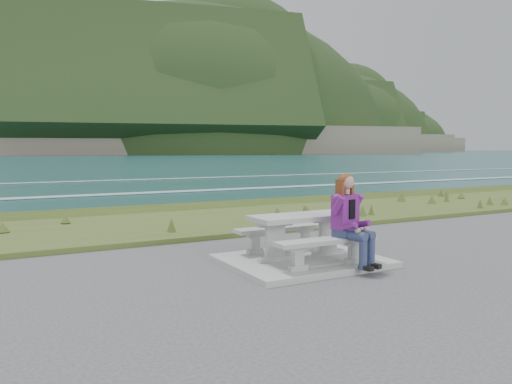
% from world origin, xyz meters
% --- Properties ---
extents(concrete_slab, '(2.60, 2.10, 0.10)m').
position_xyz_m(concrete_slab, '(0.00, 0.00, 0.05)').
color(concrete_slab, gray).
rests_on(concrete_slab, ground).
extents(picnic_table, '(1.80, 0.75, 0.75)m').
position_xyz_m(picnic_table, '(0.00, 0.00, 0.68)').
color(picnic_table, gray).
rests_on(picnic_table, concrete_slab).
extents(bench_landward, '(1.80, 0.35, 0.45)m').
position_xyz_m(bench_landward, '(0.00, -0.70, 0.45)').
color(bench_landward, gray).
rests_on(bench_landward, concrete_slab).
extents(bench_seaward, '(1.80, 0.35, 0.45)m').
position_xyz_m(bench_seaward, '(0.00, 0.70, 0.45)').
color(bench_seaward, gray).
rests_on(bench_seaward, concrete_slab).
extents(grass_verge, '(160.00, 4.50, 0.22)m').
position_xyz_m(grass_verge, '(0.00, 5.00, 0.00)').
color(grass_verge, '#3B4F1D').
rests_on(grass_verge, ground).
extents(shore_drop, '(160.00, 0.80, 2.20)m').
position_xyz_m(shore_drop, '(0.00, 7.90, 0.00)').
color(shore_drop, '#706354').
rests_on(shore_drop, ground).
extents(ocean, '(1600.00, 1600.00, 0.09)m').
position_xyz_m(ocean, '(0.00, 25.09, -1.74)').
color(ocean, '#1C4F51').
rests_on(ocean, ground).
extents(headland_range, '(729.83, 363.95, 185.73)m').
position_xyz_m(headland_range, '(190.41, 398.41, 9.91)').
color(headland_range, '#706354').
rests_on(headland_range, ground).
extents(seated_woman, '(0.58, 0.82, 1.47)m').
position_xyz_m(seated_woman, '(0.41, -0.84, 0.64)').
color(seated_woman, navy).
rests_on(seated_woman, concrete_slab).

